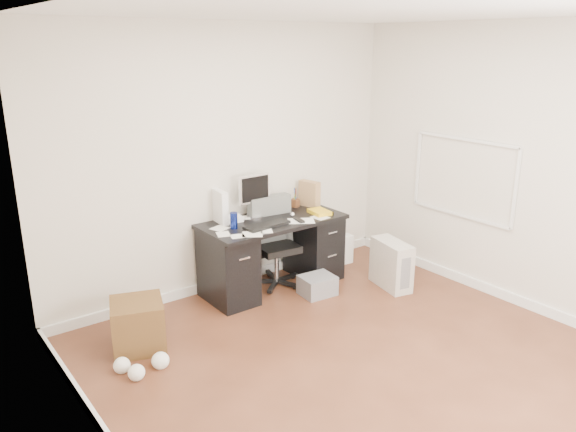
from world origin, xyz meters
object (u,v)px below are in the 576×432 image
desk (273,251)px  lcd_monitor (254,196)px  wicker_basket (138,325)px  office_chair (276,243)px  pc_tower (391,264)px  keyboard (267,225)px

desk → lcd_monitor: (-0.10, 0.18, 0.58)m
desk → lcd_monitor: bearing=118.0°
wicker_basket → lcd_monitor: bearing=18.5°
desk → office_chair: (0.07, 0.03, 0.07)m
office_chair → pc_tower: office_chair is taller
lcd_monitor → keyboard: lcd_monitor is taller
keyboard → desk: bearing=36.5°
wicker_basket → keyboard: bearing=7.1°
lcd_monitor → wicker_basket: (-1.54, -0.51, -0.77)m
keyboard → pc_tower: (1.17, -0.60, -0.51)m
keyboard → office_chair: bearing=32.5°
office_chair → keyboard: bearing=-136.3°
desk → pc_tower: 1.26m
pc_tower → wicker_basket: bearing=-176.3°
lcd_monitor → keyboard: (-0.08, -0.33, -0.22)m
pc_tower → wicker_basket: pc_tower is taller
office_chair → pc_tower: (0.93, -0.78, -0.22)m
keyboard → wicker_basket: size_ratio=1.14×
pc_tower → keyboard: bearing=165.6°
lcd_monitor → pc_tower: lcd_monitor is taller
office_chair → pc_tower: 1.24m
lcd_monitor → keyboard: 0.41m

